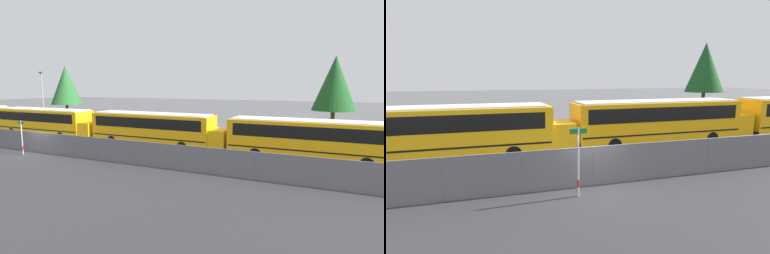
# 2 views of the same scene
# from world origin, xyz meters

# --- Properties ---
(ground_plane) EXTENTS (200.00, 200.00, 0.00)m
(ground_plane) POSITION_xyz_m (0.00, 0.00, 0.00)
(ground_plane) COLOR #4C4C4F
(fence) EXTENTS (96.13, 0.07, 1.77)m
(fence) POSITION_xyz_m (0.00, -0.00, 0.90)
(fence) COLOR #9EA0A5
(fence) RESTS_ON ground_plane
(school_bus_2) EXTENTS (13.46, 2.61, 3.14)m
(school_bus_2) POSITION_xyz_m (-6.38, 5.93, 1.86)
(school_bus_2) COLOR #EDA80F
(school_bus_2) RESTS_ON ground_plane
(school_bus_3) EXTENTS (13.46, 2.61, 3.14)m
(school_bus_3) POSITION_xyz_m (7.28, 6.29, 1.86)
(school_bus_3) COLOR orange
(school_bus_3) RESTS_ON ground_plane
(street_sign) EXTENTS (0.70, 0.09, 2.80)m
(street_sign) POSITION_xyz_m (-0.96, -0.97, 1.49)
(street_sign) COLOR #B7B7BC
(street_sign) RESTS_ON ground_plane
(tree_0) EXTENTS (4.76, 4.76, 9.00)m
(tree_0) POSITION_xyz_m (22.44, 20.49, 5.89)
(tree_0) COLOR #51381E
(tree_0) RESTS_ON ground_plane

